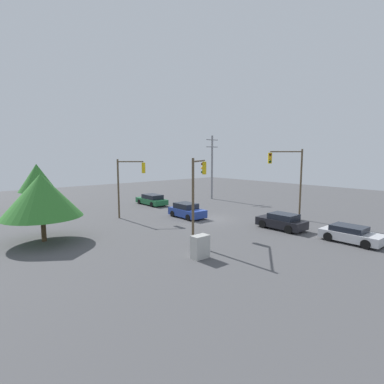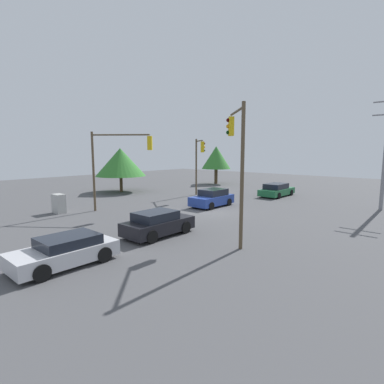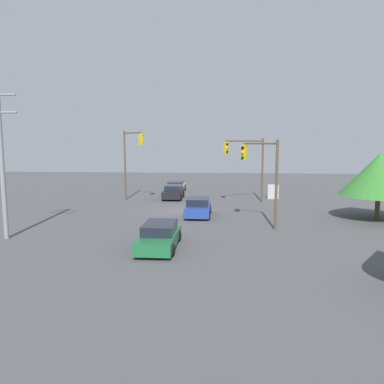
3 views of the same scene
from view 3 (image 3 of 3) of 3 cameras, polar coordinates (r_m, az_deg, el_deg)
The scene contains 11 objects.
ground_plane at distance 31.44m, azimuth -0.85°, elevation -3.01°, with size 80.00×80.00×0.00m, color #4C4C4F.
sedan_green at distance 20.85m, azimuth -5.01°, elevation -6.69°, with size 2.04×4.78×1.35m.
sedan_blue at distance 29.39m, azimuth 0.92°, elevation -2.36°, with size 2.01×4.06×1.47m.
sedan_dark at distance 38.61m, azimuth -2.85°, elevation -0.02°, with size 1.98×4.12×1.38m.
sedan_silver at distance 44.10m, azimuth -2.47°, elevation 0.84°, with size 2.03×4.15×1.22m.
traffic_signal_main at distance 35.53m, azimuth 8.55°, elevation 5.08°, with size 3.88×3.04×6.16m.
traffic_signal_cross at distance 37.15m, azimuth -9.30°, elevation 5.78°, with size 2.45×2.48×6.93m.
traffic_signal_aux at distance 25.47m, azimuth 10.68°, elevation 3.49°, with size 2.37×1.79×5.95m.
utility_pole_tall at distance 24.80m, azimuth -27.03°, elevation 4.57°, with size 2.20×0.28×9.10m.
electrical_cabinet at distance 39.47m, azimuth 12.20°, elevation 0.06°, with size 1.10×0.67×1.44m, color #B2B2AD.
tree_left at distance 30.92m, azimuth 26.67°, elevation 2.41°, with size 5.66×5.66×5.02m.
Camera 3 is at (-2.91, 30.76, 5.78)m, focal length 35.00 mm.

